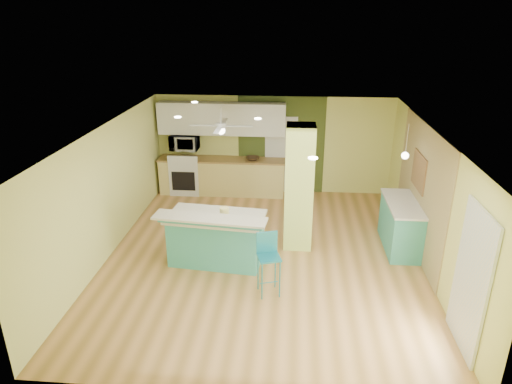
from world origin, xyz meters
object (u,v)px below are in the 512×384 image
(bar_stool, at_px, (268,254))
(side_counter, at_px, (401,225))
(canister, at_px, (224,212))
(fruit_bowl, at_px, (253,159))
(peninsula, at_px, (216,237))

(bar_stool, xyz_separation_m, side_counter, (2.55, 1.78, -0.23))
(bar_stool, xyz_separation_m, canister, (-0.87, 0.95, 0.30))
(fruit_bowl, relative_size, canister, 2.00)
(peninsula, height_order, bar_stool, peninsula)
(peninsula, height_order, side_counter, peninsula)
(bar_stool, distance_m, fruit_bowl, 4.40)
(bar_stool, xyz_separation_m, fruit_bowl, (-0.66, 4.34, 0.26))
(peninsula, relative_size, fruit_bowl, 5.96)
(peninsula, bearing_deg, fruit_bowl, 89.70)
(peninsula, height_order, canister, canister)
(side_counter, distance_m, canister, 3.55)
(bar_stool, relative_size, fruit_bowl, 3.13)
(fruit_bowl, xyz_separation_m, canister, (-0.21, -3.39, 0.04))
(peninsula, xyz_separation_m, side_counter, (3.58, 0.86, -0.01))
(fruit_bowl, height_order, canister, canister)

